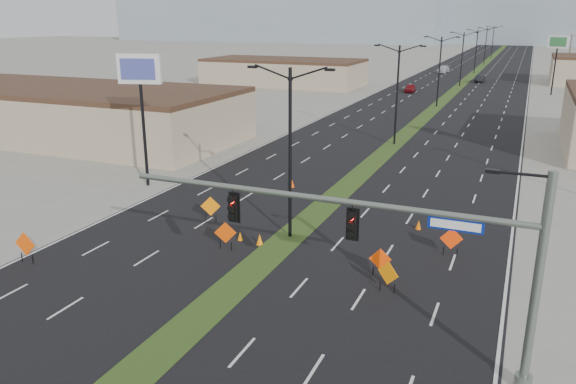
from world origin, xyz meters
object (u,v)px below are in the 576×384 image
at_px(streetlight_0, 290,149).
at_px(construction_sign_1, 211,207).
at_px(construction_sign_4, 380,260).
at_px(construction_sign_5, 451,240).
at_px(cone_0, 240,236).
at_px(signal_mast, 401,243).
at_px(streetlight_2, 439,69).
at_px(streetlight_5, 486,45).
at_px(cone_3, 292,184).
at_px(construction_sign_3, 388,274).
at_px(car_left, 410,88).
at_px(construction_sign_2, 225,234).
at_px(streetlight_3, 462,57).
at_px(streetlight_6, 493,41).
at_px(pole_sign_east_far, 558,46).
at_px(car_far, 443,69).
at_px(streetlight_1, 397,92).
at_px(cone_2, 419,225).
at_px(cone_1, 260,240).
at_px(construction_sign_0, 25,245).
at_px(pole_sign_west, 140,79).
at_px(car_mid, 480,79).

bearing_deg(streetlight_0, construction_sign_1, 175.73).
distance_m(streetlight_0, construction_sign_4, 8.35).
distance_m(construction_sign_5, cone_0, 12.03).
distance_m(signal_mast, streetlight_2, 66.56).
xyz_separation_m(streetlight_5, cone_3, (-3.82, -130.47, -5.11)).
xyz_separation_m(signal_mast, construction_sign_3, (-1.51, 5.29, -3.86)).
height_order(car_left, construction_sign_2, construction_sign_2).
relative_size(streetlight_0, streetlight_3, 1.00).
bearing_deg(streetlight_6, construction_sign_5, -86.83).
distance_m(construction_sign_3, pole_sign_east_far, 82.57).
bearing_deg(construction_sign_1, car_far, 68.66).
xyz_separation_m(streetlight_1, streetlight_2, (0.00, 28.00, 0.00)).
xyz_separation_m(construction_sign_4, construction_sign_5, (2.98, 3.99, 0.10)).
relative_size(construction_sign_4, cone_2, 2.47).
bearing_deg(cone_1, construction_sign_4, -10.03).
bearing_deg(construction_sign_5, cone_3, 131.81).
relative_size(construction_sign_0, cone_0, 3.27).
xyz_separation_m(construction_sign_5, cone_2, (-2.37, 3.42, -0.67)).
bearing_deg(car_left, pole_sign_west, -99.99).
bearing_deg(pole_sign_east_far, car_far, 140.42).
bearing_deg(streetlight_2, construction_sign_3, -83.38).
distance_m(streetlight_6, car_far, 57.35).
relative_size(streetlight_3, car_mid, 2.38).
distance_m(streetlight_1, construction_sign_5, 29.03).
bearing_deg(pole_sign_west, streetlight_1, 39.96).
relative_size(streetlight_5, construction_sign_5, 6.02).
bearing_deg(car_left, signal_mast, -82.65).
distance_m(streetlight_5, construction_sign_0, 149.51).
xyz_separation_m(construction_sign_2, cone_3, (-1.22, 12.75, -0.67)).
bearing_deg(construction_sign_1, pole_sign_east_far, 52.26).
bearing_deg(cone_3, car_left, 92.93).
relative_size(car_left, construction_sign_2, 2.43).
relative_size(car_mid, pole_sign_east_far, 0.43).
xyz_separation_m(car_mid, construction_sign_5, (6.30, -92.14, 0.29)).
xyz_separation_m(streetlight_0, cone_0, (-2.50, -1.67, -5.15)).
bearing_deg(cone_0, streetlight_5, 88.99).
height_order(construction_sign_1, cone_2, construction_sign_1).
relative_size(streetlight_2, cone_2, 16.38).
distance_m(signal_mast, pole_sign_west, 28.12).
height_order(signal_mast, construction_sign_5, signal_mast).
xyz_separation_m(car_left, construction_sign_1, (1.27, -71.00, 0.31)).
bearing_deg(pole_sign_west, signal_mast, -51.20).
distance_m(streetlight_2, cone_2, 52.44).
height_order(car_mid, cone_1, car_mid).
bearing_deg(streetlight_0, construction_sign_3, -33.80).
distance_m(streetlight_1, car_mid, 65.22).
xyz_separation_m(construction_sign_3, cone_3, (-10.86, 14.25, -0.62)).
distance_m(car_left, car_far, 39.85).
bearing_deg(cone_3, construction_sign_0, -112.51).
xyz_separation_m(construction_sign_1, construction_sign_3, (12.76, -5.14, -0.06)).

